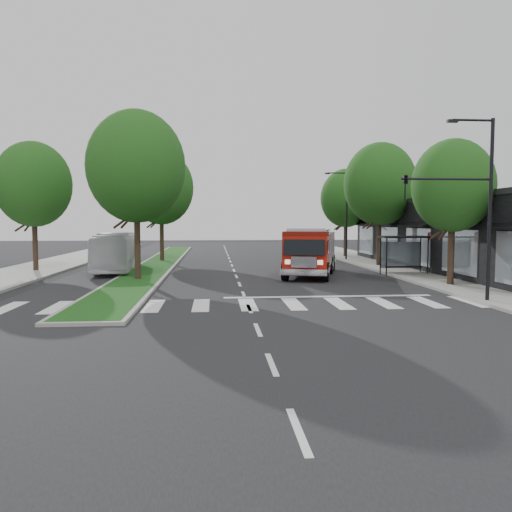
{
  "coord_description": "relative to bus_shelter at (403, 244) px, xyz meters",
  "views": [
    {
      "loc": [
        -1.42,
        -24.24,
        3.61
      ],
      "look_at": [
        0.73,
        1.38,
        1.8
      ],
      "focal_mm": 35.0,
      "sensor_mm": 36.0,
      "label": 1
    }
  ],
  "objects": [
    {
      "name": "tree_left_mid",
      "position": [
        -25.2,
        3.85,
        4.12
      ],
      "size": [
        5.2,
        5.2,
        9.16
      ],
      "color": "black",
      "rests_on": "ground"
    },
    {
      "name": "sidewalk_left",
      "position": [
        -25.7,
        1.85,
        -1.96
      ],
      "size": [
        5.0,
        80.0,
        0.15
      ],
      "primitive_type": "cube",
      "color": "gray",
      "rests_on": "ground"
    },
    {
      "name": "streetlight_right_far",
      "position": [
        -0.85,
        11.85,
        2.44
      ],
      "size": [
        2.11,
        0.2,
        8.0
      ],
      "color": "black",
      "rests_on": "ground"
    },
    {
      "name": "storefront_row",
      "position": [
        5.8,
        1.85,
        0.46
      ],
      "size": [
        8.0,
        30.0,
        5.0
      ],
      "primitive_type": "cube",
      "color": "black",
      "rests_on": "ground"
    },
    {
      "name": "fire_engine",
      "position": [
        -6.18,
        0.38,
        -0.52
      ],
      "size": [
        5.19,
        9.5,
        3.16
      ],
      "rotation": [
        0.0,
        0.0,
        -0.29
      ],
      "color": "#650C05",
      "rests_on": "ground"
    },
    {
      "name": "tree_right_near",
      "position": [
        0.3,
        -6.15,
        3.47
      ],
      "size": [
        4.4,
        4.4,
        8.05
      ],
      "color": "black",
      "rests_on": "ground"
    },
    {
      "name": "ground",
      "position": [
        -11.2,
        -8.15,
        -2.04
      ],
      "size": [
        140.0,
        140.0,
        0.0
      ],
      "primitive_type": "plane",
      "color": "black",
      "rests_on": "ground"
    },
    {
      "name": "sidewalk_right",
      "position": [
        1.3,
        1.85,
        -1.96
      ],
      "size": [
        5.0,
        80.0,
        0.15
      ],
      "primitive_type": "cube",
      "color": "gray",
      "rests_on": "ground"
    },
    {
      "name": "median",
      "position": [
        -17.2,
        9.85,
        -1.96
      ],
      "size": [
        3.0,
        50.0,
        0.15
      ],
      "color": "gray",
      "rests_on": "ground"
    },
    {
      "name": "city_bus",
      "position": [
        -19.7,
        4.07,
        -0.65
      ],
      "size": [
        3.24,
        10.18,
        2.79
      ],
      "primitive_type": "imported",
      "rotation": [
        0.0,
        0.0,
        0.09
      ],
      "color": "silver",
      "rests_on": "ground"
    },
    {
      "name": "streetlight_right_near",
      "position": [
        -1.59,
        -11.65,
        2.63
      ],
      "size": [
        4.08,
        0.22,
        8.0
      ],
      "color": "black",
      "rests_on": "ground"
    },
    {
      "name": "tree_median_far",
      "position": [
        -17.2,
        11.85,
        4.45
      ],
      "size": [
        5.6,
        5.6,
        9.72
      ],
      "color": "black",
      "rests_on": "ground"
    },
    {
      "name": "tree_right_mid",
      "position": [
        0.3,
        5.85,
        4.45
      ],
      "size": [
        5.6,
        5.6,
        9.72
      ],
      "color": "black",
      "rests_on": "ground"
    },
    {
      "name": "tree_right_far",
      "position": [
        0.3,
        15.85,
        3.8
      ],
      "size": [
        5.0,
        5.0,
        8.73
      ],
      "color": "black",
      "rests_on": "ground"
    },
    {
      "name": "bus_shelter",
      "position": [
        0.0,
        0.0,
        0.0
      ],
      "size": [
        3.2,
        1.6,
        2.61
      ],
      "color": "black",
      "rests_on": "ground"
    },
    {
      "name": "tree_median_near",
      "position": [
        -17.2,
        -2.15,
        4.77
      ],
      "size": [
        5.8,
        5.8,
        10.16
      ],
      "color": "black",
      "rests_on": "ground"
    }
  ]
}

